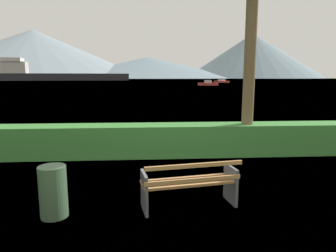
# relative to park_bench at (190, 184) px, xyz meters

# --- Properties ---
(ground_plane) EXTENTS (1400.00, 1400.00, 0.00)m
(ground_plane) POSITION_rel_park_bench_xyz_m (-0.01, 0.06, -0.42)
(ground_plane) COLOR #4C6B33
(water_surface) EXTENTS (620.00, 620.00, 0.00)m
(water_surface) POSITION_rel_park_bench_xyz_m (-0.01, 307.92, -0.42)
(water_surface) COLOR #6B8EA3
(water_surface) RESTS_ON ground_plane
(park_bench) EXTENTS (1.73, 0.84, 0.87)m
(park_bench) POSITION_rel_park_bench_xyz_m (0.00, 0.00, 0.00)
(park_bench) COLOR #A0703F
(park_bench) RESTS_ON ground_plane
(hedge_row) EXTENTS (10.36, 0.90, 0.90)m
(hedge_row) POSITION_rel_park_bench_xyz_m (-0.01, 3.54, 0.03)
(hedge_row) COLOR #387A33
(hedge_row) RESTS_ON ground_plane
(trash_bin) EXTENTS (0.44, 0.44, 0.85)m
(trash_bin) POSITION_rel_park_bench_xyz_m (-2.25, -0.18, 0.00)
(trash_bin) COLOR #385138
(trash_bin) RESTS_ON ground_plane
(cargo_ship_large) EXTENTS (89.55, 26.00, 14.29)m
(cargo_ship_large) POSITION_rel_park_bench_xyz_m (-65.20, 196.86, 3.57)
(cargo_ship_large) COLOR #232328
(cargo_ship_large) RESTS_ON water_surface
(fishing_boat_near) EXTENTS (5.15, 8.04, 1.36)m
(fishing_boat_near) POSITION_rel_park_bench_xyz_m (30.06, 117.95, 0.07)
(fishing_boat_near) COLOR #B2332D
(fishing_boat_near) RESTS_ON water_surface
(sailboat_mid) EXTENTS (5.68, 2.48, 1.44)m
(sailboat_mid) POSITION_rel_park_bench_xyz_m (15.64, 75.35, 0.08)
(sailboat_mid) COLOR #B2332D
(sailboat_mid) RESTS_ON water_surface
(distant_hills) EXTENTS (757.87, 423.82, 89.32)m
(distant_hills) POSITION_rel_park_bench_xyz_m (-82.85, 577.15, 39.18)
(distant_hills) COLOR gray
(distant_hills) RESTS_ON ground_plane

